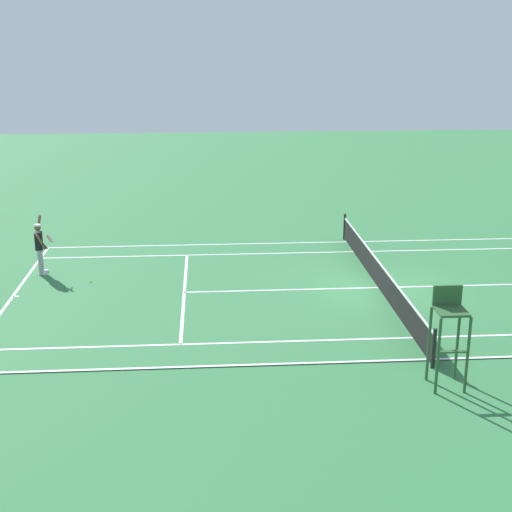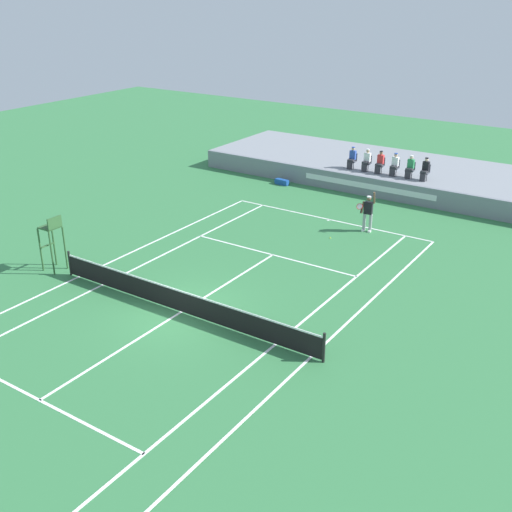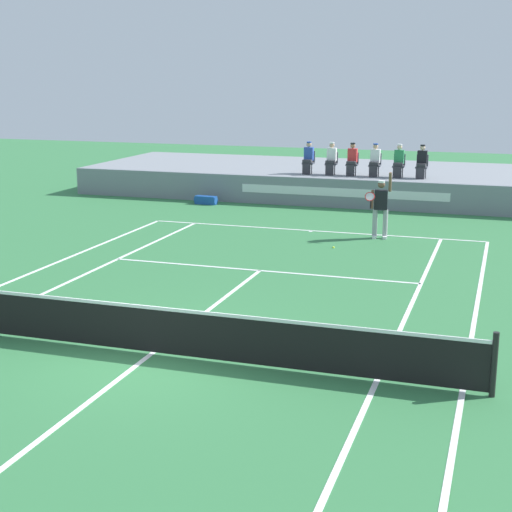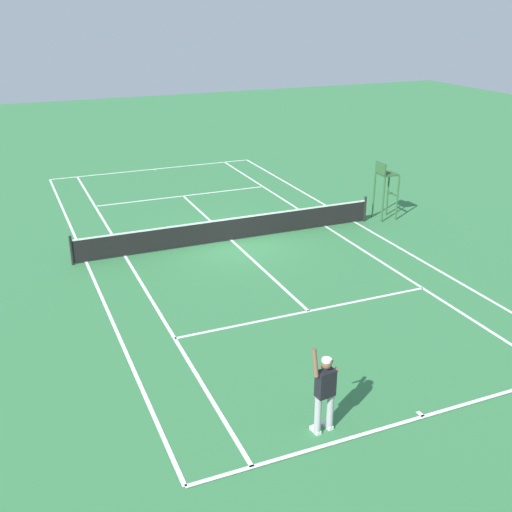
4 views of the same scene
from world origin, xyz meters
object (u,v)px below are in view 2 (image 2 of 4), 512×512
(spectator_seated_0, at_px, (352,158))
(spectator_seated_4, at_px, (410,167))
(umpire_chair, at_px, (52,236))
(equipment_bag, at_px, (282,182))
(spectator_seated_5, at_px, (425,169))
(spectator_seated_3, at_px, (395,165))
(tennis_ball, at_px, (330,238))
(spectator_seated_1, at_px, (367,160))
(spectator_seated_2, at_px, (380,162))
(tennis_player, at_px, (368,212))

(spectator_seated_0, xyz_separation_m, spectator_seated_4, (3.58, 0.00, 0.00))
(umpire_chair, xyz_separation_m, equipment_bag, (1.57, 15.82, -1.40))
(spectator_seated_5, bearing_deg, spectator_seated_3, 180.00)
(spectator_seated_0, xyz_separation_m, tennis_ball, (2.90, -8.24, -1.68))
(spectator_seated_5, relative_size, equipment_bag, 1.37)
(spectator_seated_1, distance_m, spectator_seated_3, 1.73)
(umpire_chair, bearing_deg, spectator_seated_0, 73.82)
(spectator_seated_0, distance_m, equipment_bag, 4.42)
(spectator_seated_0, bearing_deg, spectator_seated_2, 0.00)
(spectator_seated_2, bearing_deg, tennis_ball, -82.13)
(spectator_seated_3, height_order, tennis_ball, spectator_seated_3)
(tennis_player, bearing_deg, equipment_bag, 149.85)
(spectator_seated_1, distance_m, spectator_seated_5, 3.52)
(spectator_seated_0, height_order, tennis_player, spectator_seated_0)
(spectator_seated_0, distance_m, spectator_seated_2, 1.76)
(tennis_player, bearing_deg, spectator_seated_1, 115.18)
(spectator_seated_1, distance_m, umpire_chair, 18.86)
(spectator_seated_5, distance_m, tennis_ball, 8.55)
(spectator_seated_1, relative_size, spectator_seated_3, 1.00)
(spectator_seated_1, xyz_separation_m, umpire_chair, (-6.11, -17.84, -0.16))
(spectator_seated_3, height_order, equipment_bag, spectator_seated_3)
(spectator_seated_5, distance_m, equipment_bag, 8.45)
(spectator_seated_2, xyz_separation_m, spectator_seated_5, (2.69, 0.00, 0.00))
(umpire_chair, height_order, equipment_bag, umpire_chair)
(spectator_seated_3, relative_size, tennis_player, 0.61)
(tennis_player, height_order, equipment_bag, tennis_player)
(spectator_seated_0, relative_size, equipment_bag, 1.37)
(spectator_seated_2, relative_size, spectator_seated_4, 1.00)
(spectator_seated_0, relative_size, tennis_ball, 18.60)
(spectator_seated_5, bearing_deg, spectator_seated_4, 180.00)
(spectator_seated_0, bearing_deg, tennis_ball, -70.59)
(spectator_seated_2, distance_m, tennis_player, 6.81)
(spectator_seated_4, relative_size, umpire_chair, 0.52)
(spectator_seated_4, xyz_separation_m, tennis_player, (0.36, -6.41, -0.72))
(spectator_seated_4, xyz_separation_m, tennis_ball, (-0.68, -8.24, -1.68))
(spectator_seated_4, xyz_separation_m, umpire_chair, (-8.76, -17.84, -0.16))
(spectator_seated_2, xyz_separation_m, tennis_player, (2.18, -6.41, -0.72))
(spectator_seated_3, bearing_deg, spectator_seated_0, 180.00)
(tennis_player, xyz_separation_m, umpire_chair, (-9.12, -11.43, 0.56))
(tennis_ball, bearing_deg, spectator_seated_4, 85.28)
(spectator_seated_3, bearing_deg, spectator_seated_2, 180.00)
(spectator_seated_1, height_order, spectator_seated_2, same)
(spectator_seated_0, xyz_separation_m, umpire_chair, (-5.18, -17.84, -0.16))
(spectator_seated_5, xyz_separation_m, equipment_bag, (-8.06, -2.02, -1.56))
(spectator_seated_2, xyz_separation_m, equipment_bag, (-5.37, -2.02, -1.56))
(spectator_seated_3, xyz_separation_m, tennis_player, (1.29, -6.41, -0.72))
(spectator_seated_0, bearing_deg, spectator_seated_3, 0.00)
(spectator_seated_1, distance_m, spectator_seated_2, 0.83)
(spectator_seated_1, xyz_separation_m, spectator_seated_5, (3.52, 0.00, 0.00))
(spectator_seated_2, relative_size, tennis_ball, 18.60)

